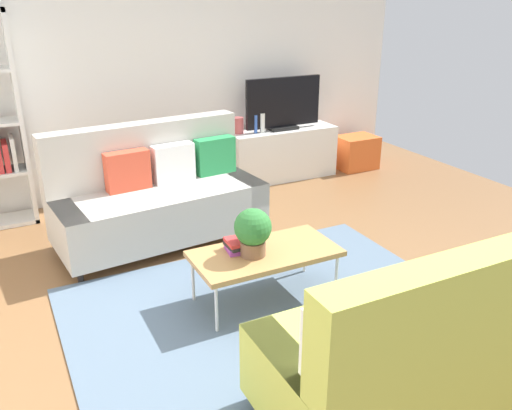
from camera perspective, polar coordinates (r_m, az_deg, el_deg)
The scene contains 16 objects.
ground_plane at distance 4.29m, azimuth 1.34°, elevation -9.52°, with size 7.68×7.68×0.00m, color brown.
wall_far at distance 6.32m, azimuth -10.96°, elevation 14.35°, with size 6.40×0.12×2.90m, color white.
area_rug at distance 4.05m, azimuth 1.65°, elevation -11.47°, with size 2.90×2.20×0.01m, color slate.
couch_beige at distance 5.09m, azimuth -10.48°, elevation 1.00°, with size 1.97×1.03×1.10m.
couch_green at distance 3.17m, azimuth 18.17°, elevation -13.59°, with size 1.90×0.85×1.10m.
coffee_table at distance 4.03m, azimuth 0.98°, elevation -5.29°, with size 1.10×0.56×0.42m.
tv_console at distance 6.81m, azimuth 2.74°, elevation 5.51°, with size 1.40×0.44×0.64m, color silver.
tv at distance 6.64m, azimuth 2.93°, elevation 10.70°, with size 1.00×0.20×0.64m.
storage_trunk at distance 7.35m, azimuth 10.65°, elevation 5.56°, with size 0.52×0.40×0.44m, color orange.
potted_plant at distance 3.87m, azimuth -0.34°, elevation -2.74°, with size 0.28×0.28×0.36m.
table_book_0 at distance 4.03m, azimuth -1.47°, elevation -4.57°, with size 0.24×0.18×0.04m, color purple.
table_book_1 at distance 4.01m, azimuth -1.48°, elevation -4.16°, with size 0.24×0.18×0.03m, color #262626.
table_book_2 at distance 4.00m, azimuth -1.48°, elevation -3.81°, with size 0.24×0.18×0.03m, color red.
vase_0 at distance 6.49m, azimuth -1.93°, elevation 8.50°, with size 0.13×0.13×0.19m, color #B24C4C.
bottle_0 at distance 6.49m, azimuth -0.03°, elevation 8.64°, with size 0.04×0.04×0.22m, color #3359B2.
bottle_1 at distance 6.53m, azimuth 0.69°, elevation 8.78°, with size 0.06×0.06×0.23m, color silver.
Camera 1 is at (-1.74, -3.22, 2.23)m, focal length 37.42 mm.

